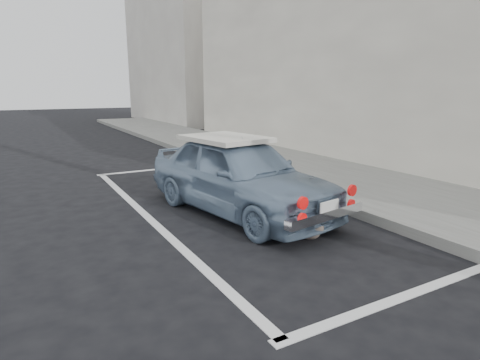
{
  "coord_description": "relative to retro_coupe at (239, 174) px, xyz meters",
  "views": [
    {
      "loc": [
        -2.52,
        -2.7,
        1.89
      ],
      "look_at": [
        -0.06,
        1.66,
        0.75
      ],
      "focal_mm": 30.0,
      "sensor_mm": 36.0,
      "label": 1
    }
  ],
  "objects": [
    {
      "name": "ground",
      "position": [
        -0.44,
        -2.56,
        -0.6
      ],
      "size": [
        80.0,
        80.0,
        0.0
      ],
      "primitive_type": "plane",
      "color": "black",
      "rests_on": "ground"
    },
    {
      "name": "retro_coupe",
      "position": [
        0.0,
        0.0,
        0.0
      ],
      "size": [
        1.97,
        3.69,
        1.19
      ],
      "rotation": [
        0.0,
        0.0,
        0.17
      ],
      "color": "#728AA4",
      "rests_on": "ground"
    },
    {
      "name": "cat",
      "position": [
        0.21,
        -1.45,
        -0.47
      ],
      "size": [
        0.32,
        0.55,
        0.29
      ],
      "rotation": [
        0.0,
        0.0,
        0.21
      ],
      "color": "#736358",
      "rests_on": "ground"
    },
    {
      "name": "pline_front",
      "position": [
        0.06,
        3.94,
        -0.6
      ],
      "size": [
        3.0,
        0.12,
        0.01
      ],
      "primitive_type": "cube",
      "color": "silver",
      "rests_on": "ground"
    },
    {
      "name": "pline_rear",
      "position": [
        0.06,
        -3.06,
        -0.6
      ],
      "size": [
        3.0,
        0.12,
        0.01
      ],
      "primitive_type": "cube",
      "color": "silver",
      "rests_on": "ground"
    },
    {
      "name": "sidewalk",
      "position": [
        2.76,
        -0.56,
        -0.53
      ],
      "size": [
        2.8,
        40.0,
        0.15
      ],
      "primitive_type": "cube",
      "color": "slate",
      "rests_on": "ground"
    },
    {
      "name": "shop_building",
      "position": [
        5.89,
        1.44,
        2.88
      ],
      "size": [
        3.5,
        18.0,
        7.0
      ],
      "color": "beige",
      "rests_on": "ground"
    },
    {
      "name": "building_far",
      "position": [
        5.91,
        17.44,
        3.4
      ],
      "size": [
        3.5,
        10.0,
        8.0
      ],
      "primitive_type": "cube",
      "color": "#B4ACA3",
      "rests_on": "ground"
    },
    {
      "name": "pline_side",
      "position": [
        -1.34,
        0.44,
        -0.6
      ],
      "size": [
        0.12,
        7.0,
        0.01
      ],
      "primitive_type": "cube",
      "color": "silver",
      "rests_on": "ground"
    }
  ]
}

